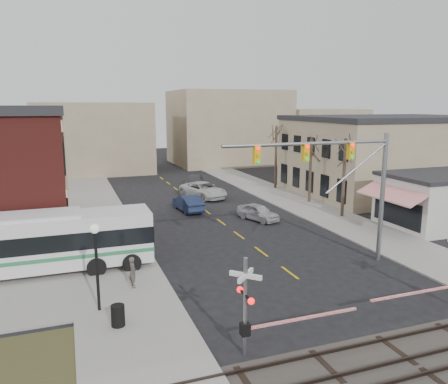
# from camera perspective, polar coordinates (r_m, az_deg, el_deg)

# --- Properties ---
(ground) EXTENTS (160.00, 160.00, 0.00)m
(ground) POSITION_cam_1_polar(r_m,az_deg,el_deg) (24.57, 10.85, -11.97)
(ground) COLOR black
(ground) RESTS_ON ground
(sidewalk_west) EXTENTS (5.00, 60.00, 0.12)m
(sidewalk_west) POSITION_cam_1_polar(r_m,az_deg,el_deg) (40.50, -16.10, -2.84)
(sidewalk_west) COLOR gray
(sidewalk_west) RESTS_ON ground
(sidewalk_east) EXTENTS (5.00, 60.00, 0.12)m
(sidewalk_east) POSITION_cam_1_polar(r_m,az_deg,el_deg) (45.70, 8.36, -0.94)
(sidewalk_east) COLOR gray
(sidewalk_east) RESTS_ON ground
(ballast_strip) EXTENTS (160.00, 5.00, 0.06)m
(ballast_strip) POSITION_cam_1_polar(r_m,az_deg,el_deg) (18.92, 24.09, -20.17)
(ballast_strip) COLOR #332D28
(ballast_strip) RESTS_ON ground
(rail_tracks) EXTENTS (160.00, 3.91, 0.14)m
(rail_tracks) POSITION_cam_1_polar(r_m,az_deg,el_deg) (18.88, 24.11, -19.94)
(rail_tracks) COLOR #2D231E
(rail_tracks) RESTS_ON ground
(tan_building) EXTENTS (20.30, 15.30, 8.50)m
(tan_building) POSITION_cam_1_polar(r_m,az_deg,el_deg) (52.11, 20.75, 4.62)
(tan_building) COLOR gray
(tan_building) RESTS_ON ground
(awning_shop) EXTENTS (9.74, 6.20, 4.30)m
(awning_shop) POSITION_cam_1_polar(r_m,az_deg,el_deg) (38.96, 26.13, -0.93)
(awning_shop) COLOR beige
(awning_shop) RESTS_ON ground
(tree_east_a) EXTENTS (0.28, 0.28, 6.75)m
(tree_east_a) POSITION_cam_1_polar(r_m,az_deg,el_deg) (38.91, 15.38, 1.80)
(tree_east_a) COLOR #382B21
(tree_east_a) RESTS_ON sidewalk_east
(tree_east_b) EXTENTS (0.28, 0.28, 6.30)m
(tree_east_b) POSITION_cam_1_polar(r_m,az_deg,el_deg) (44.06, 11.20, 2.76)
(tree_east_b) COLOR #382B21
(tree_east_b) RESTS_ON sidewalk_east
(tree_east_c) EXTENTS (0.28, 0.28, 7.20)m
(tree_east_c) POSITION_cam_1_polar(r_m,az_deg,el_deg) (51.05, 6.79, 4.54)
(tree_east_c) COLOR #382B21
(tree_east_c) RESTS_ON sidewalk_east
(transit_bus) EXTENTS (13.31, 3.01, 3.42)m
(transit_bus) POSITION_cam_1_polar(r_m,az_deg,el_deg) (27.24, -23.65, -6.10)
(transit_bus) COLOR silver
(transit_bus) RESTS_ON ground
(traffic_signal_mast) EXTENTS (10.64, 0.30, 8.00)m
(traffic_signal_mast) POSITION_cam_1_polar(r_m,az_deg,el_deg) (26.52, 15.39, 2.54)
(traffic_signal_mast) COLOR gray
(traffic_signal_mast) RESTS_ON ground
(rr_crossing_west) EXTENTS (5.60, 1.36, 4.00)m
(rr_crossing_west) POSITION_cam_1_polar(r_m,az_deg,el_deg) (17.46, 4.13, -14.69)
(rr_crossing_west) COLOR gray
(rr_crossing_west) RESTS_ON ground
(street_lamp) EXTENTS (0.44, 0.44, 4.19)m
(street_lamp) POSITION_cam_1_polar(r_m,az_deg,el_deg) (21.02, -16.40, -7.16)
(street_lamp) COLOR black
(street_lamp) RESTS_ON sidewalk_west
(trash_bin) EXTENTS (0.60, 0.60, 0.95)m
(trash_bin) POSITION_cam_1_polar(r_m,az_deg,el_deg) (20.31, -13.68, -15.40)
(trash_bin) COLOR black
(trash_bin) RESTS_ON sidewalk_west
(car_a) EXTENTS (2.98, 4.37, 1.38)m
(car_a) POSITION_cam_1_polar(r_m,az_deg,el_deg) (37.24, 4.46, -2.64)
(car_a) COLOR #ABAAAF
(car_a) RESTS_ON ground
(car_b) EXTENTS (2.01, 4.72, 1.51)m
(car_b) POSITION_cam_1_polar(r_m,az_deg,el_deg) (40.44, -4.74, -1.44)
(car_b) COLOR #1A2442
(car_b) RESTS_ON ground
(car_c) EXTENTS (4.52, 6.46, 1.64)m
(car_c) POSITION_cam_1_polar(r_m,az_deg,el_deg) (46.17, -2.70, 0.25)
(car_c) COLOR beige
(car_c) RESTS_ON ground
(car_d) EXTENTS (4.05, 5.85, 1.57)m
(car_d) POSITION_cam_1_polar(r_m,az_deg,el_deg) (51.20, -3.95, 1.29)
(car_d) COLOR #3E3D42
(car_d) RESTS_ON ground
(pedestrian_near) EXTENTS (0.43, 0.63, 1.67)m
(pedestrian_near) POSITION_cam_1_polar(r_m,az_deg,el_deg) (23.93, -11.83, -10.18)
(pedestrian_near) COLOR #4D423E
(pedestrian_near) RESTS_ON sidewalk_west
(pedestrian_far) EXTENTS (0.99, 0.94, 1.61)m
(pedestrian_far) POSITION_cam_1_polar(r_m,az_deg,el_deg) (27.73, -18.42, -7.59)
(pedestrian_far) COLOR #37345B
(pedestrian_far) RESTS_ON sidewalk_west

